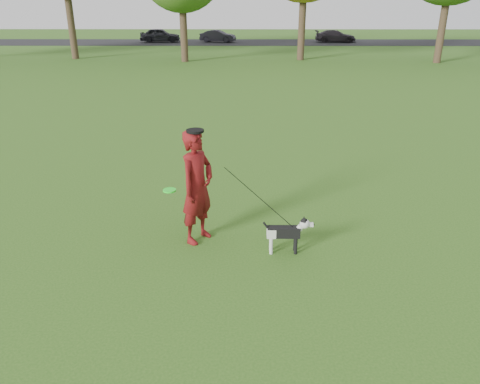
{
  "coord_description": "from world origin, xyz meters",
  "views": [
    {
      "loc": [
        -0.02,
        -7.43,
        4.1
      ],
      "look_at": [
        -0.07,
        0.1,
        0.95
      ],
      "focal_mm": 35.0,
      "sensor_mm": 36.0,
      "label": 1
    }
  ],
  "objects_px": {
    "car_left": "(160,35)",
    "car_right": "(335,36)",
    "man": "(197,187)",
    "dog": "(288,231)",
    "car_mid": "(218,36)"
  },
  "relations": [
    {
      "from": "man",
      "to": "car_mid",
      "type": "bearing_deg",
      "value": 34.92
    },
    {
      "from": "car_mid",
      "to": "car_right",
      "type": "distance_m",
      "value": 11.35
    },
    {
      "from": "man",
      "to": "dog",
      "type": "bearing_deg",
      "value": -73.99
    },
    {
      "from": "car_right",
      "to": "dog",
      "type": "bearing_deg",
      "value": 171.9
    },
    {
      "from": "car_left",
      "to": "car_right",
      "type": "relative_size",
      "value": 0.98
    },
    {
      "from": "car_right",
      "to": "car_mid",
      "type": "bearing_deg",
      "value": 93.3
    },
    {
      "from": "dog",
      "to": "car_right",
      "type": "height_order",
      "value": "car_right"
    },
    {
      "from": "dog",
      "to": "car_mid",
      "type": "relative_size",
      "value": 0.26
    },
    {
      "from": "man",
      "to": "car_right",
      "type": "distance_m",
      "value": 41.03
    },
    {
      "from": "car_mid",
      "to": "car_right",
      "type": "height_order",
      "value": "car_right"
    },
    {
      "from": "dog",
      "to": "car_mid",
      "type": "distance_m",
      "value": 40.46
    },
    {
      "from": "man",
      "to": "car_mid",
      "type": "distance_m",
      "value": 39.9
    },
    {
      "from": "man",
      "to": "car_mid",
      "type": "xyz_separation_m",
      "value": [
        -1.65,
        39.87,
        -0.45
      ]
    },
    {
      "from": "man",
      "to": "car_left",
      "type": "distance_m",
      "value": 40.52
    },
    {
      "from": "dog",
      "to": "man",
      "type": "bearing_deg",
      "value": 163.46
    }
  ]
}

